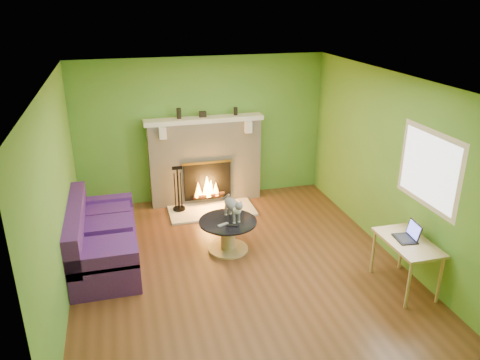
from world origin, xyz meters
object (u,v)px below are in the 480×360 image
object	(u,v)px
sofa	(100,239)
coffee_table	(228,233)
cat	(232,207)
desk	(408,247)

from	to	relation	value
sofa	coffee_table	bearing A→B (deg)	-5.35
coffee_table	cat	distance (m)	0.40
sofa	desk	bearing A→B (deg)	-23.86
sofa	desk	size ratio (longest dim) A/B	2.15
sofa	cat	bearing A→B (deg)	-3.63
sofa	cat	xyz separation A→B (m)	(1.90, -0.12, 0.33)
sofa	cat	distance (m)	1.93
desk	cat	size ratio (longest dim) A/B	1.53
cat	coffee_table	bearing A→B (deg)	-158.66
sofa	cat	size ratio (longest dim) A/B	3.28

